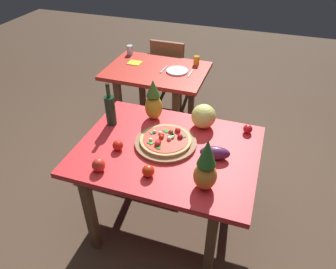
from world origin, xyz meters
The scene contains 21 objects.
ground_plane centered at (0.00, 0.00, 0.00)m, with size 10.00×10.00×0.00m, color #4C3828.
display_table centered at (0.00, 0.00, 0.65)m, with size 1.24×0.94×0.73m.
background_table centered at (-0.52, 1.18, 0.62)m, with size 1.02×0.71×0.73m.
dining_chair centered at (-0.56, 1.76, 0.48)m, with size 0.40×0.40×0.85m.
pizza_board centered at (-0.03, 0.04, 0.75)m, with size 0.43×0.43×0.03m, color brown.
pizza centered at (-0.03, 0.04, 0.78)m, with size 0.36×0.36×0.06m.
wine_bottle centered at (-0.50, 0.15, 0.86)m, with size 0.08×0.08×0.34m.
pineapple_left centered at (-0.22, 0.33, 0.88)m, with size 0.13×0.13×0.33m.
pineapple_right centered at (0.32, -0.28, 0.89)m, with size 0.14×0.14×0.35m.
melon centered at (0.17, 0.34, 0.83)m, with size 0.18×0.18×0.18m, color #DCD368.
bell_pepper centered at (-0.34, -0.35, 0.78)m, with size 0.08×0.08×0.09m, color red.
eggplant centered at (0.33, 0.00, 0.78)m, with size 0.20×0.09×0.09m, color #501E49.
tomato_beside_pepper centered at (-0.03, -0.29, 0.77)m, with size 0.08×0.08×0.08m, color red.
tomato_at_corner centered at (-0.32, -0.12, 0.77)m, with size 0.07×0.07×0.07m, color red.
tomato_by_bottle centered at (0.50, 0.36, 0.77)m, with size 0.07×0.07×0.07m, color red.
drinking_glass_juice centered at (-0.16, 1.42, 0.78)m, with size 0.06×0.06×0.09m, color orange.
drinking_glass_water centered at (-0.93, 1.46, 0.78)m, with size 0.07×0.07×0.10m, color silver.
dinner_plate centered at (-0.30, 1.19, 0.74)m, with size 0.22×0.22×0.02m, color white.
fork_utensil centered at (-0.44, 1.19, 0.74)m, with size 0.02×0.18×0.01m, color silver.
knife_utensil centered at (-0.16, 1.19, 0.74)m, with size 0.02×0.18×0.01m, color silver.
napkin_folded centered at (-0.79, 1.25, 0.74)m, with size 0.14×0.12×0.01m, color yellow.
Camera 1 is at (0.54, -1.61, 2.11)m, focal length 33.80 mm.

